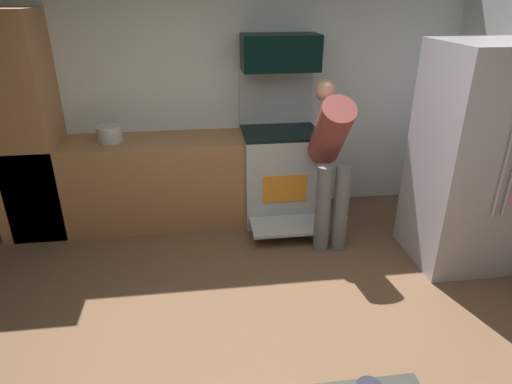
{
  "coord_description": "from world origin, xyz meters",
  "views": [
    {
      "loc": [
        -0.26,
        -2.25,
        2.23
      ],
      "look_at": [
        0.08,
        0.3,
        1.05
      ],
      "focal_mm": 30.89,
      "sensor_mm": 36.0,
      "label": 1
    }
  ],
  "objects_px": {
    "person_cook": "(331,154)",
    "microwave": "(280,52)",
    "stock_pot": "(110,134)",
    "oven_range": "(279,171)",
    "refrigerator": "(476,159)"
  },
  "relations": [
    {
      "from": "refrigerator",
      "to": "stock_pot",
      "type": "height_order",
      "value": "refrigerator"
    },
    {
      "from": "refrigerator",
      "to": "person_cook",
      "type": "relative_size",
      "value": 1.26
    },
    {
      "from": "oven_range",
      "to": "refrigerator",
      "type": "height_order",
      "value": "refrigerator"
    },
    {
      "from": "person_cook",
      "to": "stock_pot",
      "type": "height_order",
      "value": "person_cook"
    },
    {
      "from": "oven_range",
      "to": "microwave",
      "type": "bearing_deg",
      "value": 90.0
    },
    {
      "from": "person_cook",
      "to": "refrigerator",
      "type": "bearing_deg",
      "value": -20.42
    },
    {
      "from": "person_cook",
      "to": "stock_pot",
      "type": "bearing_deg",
      "value": 163.26
    },
    {
      "from": "person_cook",
      "to": "microwave",
      "type": "bearing_deg",
      "value": 117.32
    },
    {
      "from": "oven_range",
      "to": "microwave",
      "type": "relative_size",
      "value": 2.06
    },
    {
      "from": "stock_pot",
      "to": "oven_range",
      "type": "bearing_deg",
      "value": -0.5
    },
    {
      "from": "person_cook",
      "to": "stock_pot",
      "type": "xyz_separation_m",
      "value": [
        -2.02,
        0.61,
        0.08
      ]
    },
    {
      "from": "person_cook",
      "to": "stock_pot",
      "type": "distance_m",
      "value": 2.11
    },
    {
      "from": "oven_range",
      "to": "stock_pot",
      "type": "relative_size",
      "value": 6.37
    },
    {
      "from": "oven_range",
      "to": "person_cook",
      "type": "height_order",
      "value": "oven_range"
    },
    {
      "from": "oven_range",
      "to": "microwave",
      "type": "height_order",
      "value": "microwave"
    }
  ]
}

